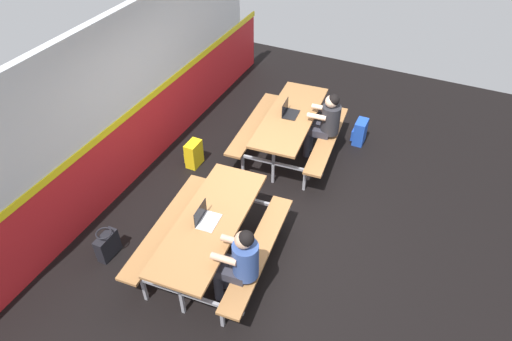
{
  "coord_description": "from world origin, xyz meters",
  "views": [
    {
      "loc": [
        -4.5,
        -1.88,
        4.76
      ],
      "look_at": [
        0.0,
        0.23,
        0.55
      ],
      "focal_mm": 31.59,
      "sensor_mm": 36.0,
      "label": 1
    }
  ],
  "objects": [
    {
      "name": "ground_plane",
      "position": [
        0.0,
        0.0,
        -0.01
      ],
      "size": [
        10.0,
        10.0,
        0.02
      ],
      "primitive_type": "cube",
      "color": "black"
    },
    {
      "name": "accent_backdrop",
      "position": [
        0.0,
        2.22,
        1.25
      ],
      "size": [
        8.0,
        0.14,
        2.6
      ],
      "color": "red",
      "rests_on": "ground"
    },
    {
      "name": "picnic_table_left",
      "position": [
        -1.29,
        0.25,
        0.58
      ],
      "size": [
        2.11,
        1.7,
        0.74
      ],
      "color": "#9E6B3D",
      "rests_on": "ground"
    },
    {
      "name": "picnic_table_right",
      "position": [
        1.29,
        0.21,
        0.58
      ],
      "size": [
        2.11,
        1.7,
        0.74
      ],
      "color": "#9E6B3D",
      "rests_on": "ground"
    },
    {
      "name": "student_nearer",
      "position": [
        -1.67,
        -0.34,
        0.71
      ],
      "size": [
        0.38,
        0.53,
        1.21
      ],
      "color": "#2D2D38",
      "rests_on": "ground"
    },
    {
      "name": "student_further",
      "position": [
        1.42,
        -0.33,
        0.71
      ],
      "size": [
        0.38,
        0.53,
        1.21
      ],
      "color": "#2D2D38",
      "rests_on": "ground"
    },
    {
      "name": "laptop_silver",
      "position": [
        -1.33,
        0.28,
        0.79
      ],
      "size": [
        0.34,
        0.25,
        0.22
      ],
      "color": "silver",
      "rests_on": "picnic_table_left"
    },
    {
      "name": "laptop_dark",
      "position": [
        1.3,
        0.25,
        0.79
      ],
      "size": [
        0.34,
        0.25,
        0.22
      ],
      "color": "black",
      "rests_on": "picnic_table_right"
    },
    {
      "name": "backpack_dark",
      "position": [
        2.06,
        -0.8,
        0.22
      ],
      "size": [
        0.3,
        0.22,
        0.44
      ],
      "color": "#1E47B2",
      "rests_on": "ground"
    },
    {
      "name": "tote_bag_bright",
      "position": [
        -1.82,
        1.54,
        0.19
      ],
      "size": [
        0.34,
        0.21,
        0.43
      ],
      "color": "black",
      "rests_on": "ground"
    },
    {
      "name": "satchel_spare",
      "position": [
        0.3,
        1.5,
        0.22
      ],
      "size": [
        0.3,
        0.22,
        0.44
      ],
      "color": "yellow",
      "rests_on": "ground"
    }
  ]
}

